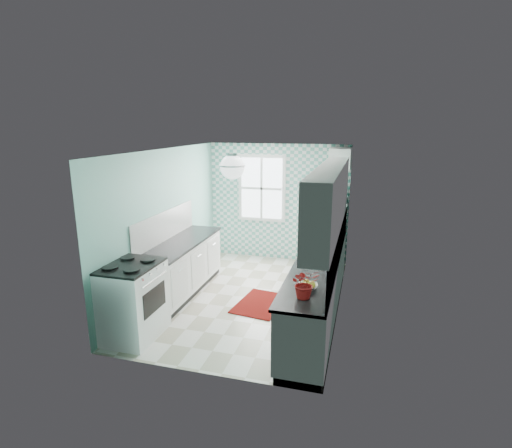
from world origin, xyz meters
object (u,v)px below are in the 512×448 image
(potted_plant, at_px, (305,283))
(fridge, at_px, (327,231))
(ceiling_light, at_px, (232,167))
(fruit_bowl, at_px, (308,287))
(sink, at_px, (325,243))
(microwave, at_px, (329,186))
(stove, at_px, (132,300))

(potted_plant, bearing_deg, fridge, 91.43)
(ceiling_light, relative_size, fruit_bowl, 1.44)
(sink, height_order, potted_plant, sink)
(sink, relative_size, microwave, 1.01)
(ceiling_light, relative_size, potted_plant, 0.97)
(ceiling_light, distance_m, fruit_bowl, 1.95)
(stove, bearing_deg, ceiling_light, 33.39)
(fridge, height_order, microwave, microwave)
(sink, height_order, fruit_bowl, sink)
(fridge, distance_m, microwave, 0.93)
(ceiling_light, bearing_deg, sink, 47.35)
(ceiling_light, height_order, fruit_bowl, ceiling_light)
(fridge, bearing_deg, ceiling_light, -113.33)
(sink, distance_m, fruit_bowl, 2.03)
(microwave, bearing_deg, sink, 91.84)
(fruit_bowl, relative_size, potted_plant, 0.68)
(stove, height_order, microwave, microwave)
(fruit_bowl, xyz_separation_m, potted_plant, (0.00, -0.27, 0.15))
(fridge, relative_size, potted_plant, 4.35)
(fridge, xyz_separation_m, sink, (0.09, -1.32, 0.15))
(ceiling_light, bearing_deg, stove, -145.10)
(ceiling_light, height_order, microwave, ceiling_light)
(fridge, distance_m, potted_plant, 3.64)
(fruit_bowl, bearing_deg, ceiling_light, 148.84)
(ceiling_light, bearing_deg, microwave, 67.10)
(ceiling_light, distance_m, microwave, 2.92)
(sink, xyz_separation_m, microwave, (-0.09, 1.32, 0.78))
(fruit_bowl, height_order, microwave, microwave)
(potted_plant, bearing_deg, stove, 176.30)
(fridge, distance_m, sink, 1.33)
(sink, bearing_deg, potted_plant, -86.42)
(fruit_bowl, xyz_separation_m, microwave, (-0.09, 3.35, 0.74))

